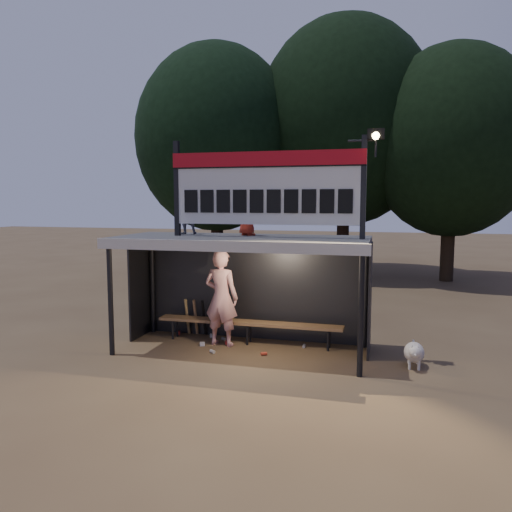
{
  "coord_description": "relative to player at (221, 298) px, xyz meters",
  "views": [
    {
      "loc": [
        2.8,
        -9.43,
        3.04
      ],
      "look_at": [
        0.2,
        0.4,
        1.9
      ],
      "focal_mm": 35.0,
      "sensor_mm": 36.0,
      "label": 1
    }
  ],
  "objects": [
    {
      "name": "ground",
      "position": [
        0.52,
        -0.3,
        -1.01
      ],
      "size": [
        80.0,
        80.0,
        0.0
      ],
      "primitive_type": "plane",
      "color": "brown",
      "rests_on": "ground"
    },
    {
      "name": "player",
      "position": [
        0.0,
        0.0,
        0.0
      ],
      "size": [
        0.79,
        0.57,
        2.02
      ],
      "primitive_type": "imported",
      "rotation": [
        0.0,
        0.0,
        3.01
      ],
      "color": "white",
      "rests_on": "ground"
    },
    {
      "name": "child_a",
      "position": [
        -0.84,
        0.15,
        1.79
      ],
      "size": [
        0.6,
        0.57,
        0.97
      ],
      "primitive_type": "imported",
      "rotation": [
        0.0,
        0.0,
        3.74
      ],
      "color": "slate",
      "rests_on": "dugout_shelter"
    },
    {
      "name": "child_b",
      "position": [
        0.54,
        0.11,
        1.77
      ],
      "size": [
        0.54,
        0.51,
        0.93
      ],
      "primitive_type": "imported",
      "rotation": [
        0.0,
        0.0,
        2.52
      ],
      "color": "#AA2A1A",
      "rests_on": "dugout_shelter"
    },
    {
      "name": "dugout_shelter",
      "position": [
        0.52,
        -0.06,
        0.83
      ],
      "size": [
        5.1,
        2.08,
        2.32
      ],
      "color": "#404043",
      "rests_on": "ground"
    },
    {
      "name": "scoreboard_assembly",
      "position": [
        1.08,
        -0.31,
        2.31
      ],
      "size": [
        4.1,
        0.27,
        1.99
      ],
      "color": "black",
      "rests_on": "dugout_shelter"
    },
    {
      "name": "bench",
      "position": [
        0.52,
        0.25,
        -0.58
      ],
      "size": [
        4.0,
        0.35,
        0.48
      ],
      "color": "olive",
      "rests_on": "ground"
    },
    {
      "name": "tree_left",
      "position": [
        -3.48,
        9.7,
        4.5
      ],
      "size": [
        6.46,
        6.46,
        9.27
      ],
      "color": "black",
      "rests_on": "ground"
    },
    {
      "name": "tree_mid",
      "position": [
        1.52,
        11.2,
        5.15
      ],
      "size": [
        7.22,
        7.22,
        10.36
      ],
      "color": "black",
      "rests_on": "ground"
    },
    {
      "name": "tree_right",
      "position": [
        5.52,
        10.2,
        4.18
      ],
      "size": [
        6.08,
        6.08,
        8.72
      ],
      "color": "#2E2114",
      "rests_on": "ground"
    },
    {
      "name": "dog",
      "position": [
        3.86,
        -0.46,
        -0.73
      ],
      "size": [
        0.36,
        0.81,
        0.49
      ],
      "color": "beige",
      "rests_on": "ground"
    },
    {
      "name": "bats",
      "position": [
        -0.79,
        0.52,
        -0.58
      ],
      "size": [
        0.48,
        0.33,
        0.84
      ],
      "color": "#9A7948",
      "rests_on": "ground"
    },
    {
      "name": "litter",
      "position": [
        0.09,
        0.05,
        -0.97
      ],
      "size": [
        3.01,
        1.24,
        0.08
      ],
      "color": "red",
      "rests_on": "ground"
    }
  ]
}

